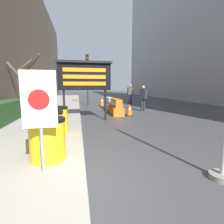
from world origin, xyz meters
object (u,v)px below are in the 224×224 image
Objects in this scene: barrel_drum_back at (56,120)px; traffic_light_near_curb at (87,69)px; traffic_cone_mid at (102,102)px; pedestrian_passerby at (130,93)px; traffic_cone_far at (121,107)px; jersey_barrier_white at (110,104)px; barrel_drum_middle at (49,128)px; warning_sign at (40,106)px; pedestrian_worker at (143,96)px; traffic_cone_near at (130,110)px; barrel_drum_foreground at (48,139)px; jersey_barrier_orange_near at (116,108)px; message_board at (85,76)px.

traffic_light_near_curb reaches higher than barrel_drum_back.
traffic_cone_mid is 0.43× the size of pedestrian_passerby.
barrel_drum_back is 1.30× the size of traffic_cone_far.
jersey_barrier_white is 1.40m from traffic_cone_far.
barrel_drum_middle is 8.11m from jersey_barrier_white.
warning_sign reaches higher than pedestrian_passerby.
pedestrian_passerby is at bearing 60.82° from barrel_drum_back.
pedestrian_worker is at bearing 58.43° from warning_sign.
warning_sign is 2.49× the size of traffic_cone_near.
pedestrian_passerby is (5.49, 10.77, 0.50)m from barrel_drum_middle.
warning_sign reaches higher than traffic_cone_mid.
jersey_barrier_white is 2.43m from traffic_cone_mid.
barrel_drum_foreground is 9.04m from jersey_barrier_white.
jersey_barrier_orange_near is (2.85, 7.05, -0.93)m from warning_sign.
traffic_cone_mid is 1.17× the size of traffic_cone_far.
barrel_drum_back is 0.31× the size of message_board.
barrel_drum_foreground is 7.08m from jersey_barrier_orange_near.
warning_sign is 2.66× the size of traffic_cone_far.
message_board reaches higher than jersey_barrier_white.
barrel_drum_back is at bearing -114.14° from jersey_barrier_white.
traffic_light_near_curb is at bearing 3.56° from pedestrian_worker.
barrel_drum_foreground is 1.00× the size of barrel_drum_middle.
barrel_drum_middle is 0.51× the size of pedestrian_worker.
pedestrian_passerby is (1.97, 4.51, 0.76)m from traffic_cone_far.
traffic_light_near_curb is at bearing 83.08° from warning_sign.
traffic_cone_far is (0.55, 0.81, -0.08)m from jersey_barrier_orange_near.
message_board is (0.98, 4.85, 1.54)m from barrel_drum_foreground.
barrel_drum_foreground is 0.51× the size of jersey_barrier_orange_near.
barrel_drum_back is at bearing 91.39° from warning_sign.
warning_sign reaches higher than jersey_barrier_white.
traffic_cone_far is at bearing 94.38° from traffic_cone_near.
message_board is 3.62× the size of traffic_cone_mid.
jersey_barrier_white is 2.83m from traffic_cone_near.
jersey_barrier_orange_near is at bearing 40.79° from message_board.
message_board is 4.89m from pedestrian_worker.
traffic_cone_mid is (-0.23, 4.52, -0.02)m from jersey_barrier_orange_near.
traffic_cone_near is at bearing -71.03° from traffic_light_near_curb.
barrel_drum_back is 7.40m from pedestrian_worker.
barrel_drum_foreground reaches higher than traffic_cone_near.
traffic_cone_mid is at bearing 74.57° from barrel_drum_middle.
pedestrian_passerby reaches higher than traffic_cone_near.
jersey_barrier_orange_near is 2.10m from jersey_barrier_white.
barrel_drum_back is at bearing -106.77° from traffic_cone_mid.
pedestrian_passerby is at bearing -41.33° from pedestrian_worker.
barrel_drum_back is at bearing 86.69° from barrel_drum_middle.
barrel_drum_middle is at bearing 96.69° from barrel_drum_foreground.
barrel_drum_back reaches higher than traffic_cone_far.
pedestrian_passerby reaches higher than jersey_barrier_orange_near.
jersey_barrier_white is 4.15m from pedestrian_passerby.
traffic_cone_near is at bearing 58.86° from barrel_drum_foreground.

